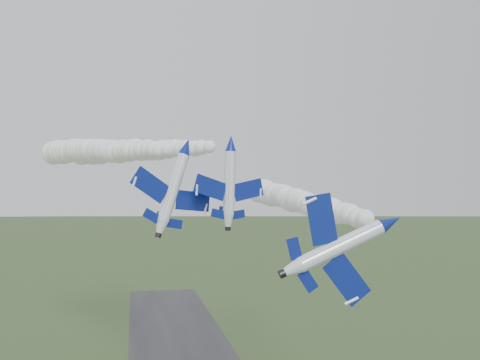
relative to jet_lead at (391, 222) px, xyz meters
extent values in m
cylinder|color=white|center=(-0.04, 0.10, -0.02)|extent=(1.98, 7.93, 1.86)
cone|color=navy|center=(-0.12, -4.89, -0.02)|extent=(1.89, 2.10, 1.86)
cone|color=white|center=(0.04, 4.90, -0.02)|extent=(1.88, 1.72, 1.86)
cylinder|color=black|center=(0.05, 5.84, -0.02)|extent=(0.95, 0.58, 0.94)
ellipsoid|color=black|center=(0.41, -1.94, 0.19)|extent=(1.28, 2.73, 1.24)
cube|color=navy|center=(-1.28, 0.87, 2.52)|extent=(1.88, 2.29, 4.02)
cube|color=navy|center=(0.96, 0.84, -2.66)|extent=(1.88, 2.29, 4.02)
cube|color=navy|center=(-0.58, 4.06, 1.36)|extent=(0.85, 1.05, 1.76)
cube|color=navy|center=(0.62, 4.04, -1.40)|extent=(0.85, 1.05, 1.76)
cube|color=navy|center=(1.14, 3.81, 0.47)|extent=(1.97, 1.54, 0.93)
cylinder|color=white|center=(-15.63, 25.61, 8.77)|extent=(4.98, 8.93, 1.99)
cone|color=navy|center=(-13.66, 20.43, 8.77)|extent=(2.68, 2.86, 1.99)
cone|color=white|center=(-17.52, 30.60, 8.77)|extent=(2.53, 2.47, 1.99)
cylinder|color=black|center=(-17.89, 31.58, 8.77)|extent=(1.17, 0.95, 1.01)
ellipsoid|color=black|center=(-14.64, 23.57, 9.32)|extent=(2.31, 3.29, 1.33)
cube|color=navy|center=(-18.75, 25.32, 9.63)|extent=(5.20, 3.98, 1.69)
cube|color=navy|center=(-13.19, 27.43, 7.60)|extent=(5.20, 3.98, 1.69)
cube|color=navy|center=(-18.67, 29.16, 9.31)|extent=(2.29, 1.79, 0.77)
cube|color=navy|center=(-15.70, 30.29, 8.23)|extent=(2.29, 1.79, 0.77)
cube|color=navy|center=(-16.69, 29.64, 10.05)|extent=(1.40, 1.87, 2.22)
cylinder|color=white|center=(-9.82, 25.10, 9.27)|extent=(4.41, 8.19, 1.52)
cone|color=navy|center=(-7.92, 20.28, 9.27)|extent=(2.20, 2.56, 1.52)
cone|color=white|center=(-11.63, 29.73, 9.27)|extent=(2.06, 2.19, 1.52)
cylinder|color=black|center=(-11.99, 30.64, 9.27)|extent=(0.93, 0.83, 0.77)
ellipsoid|color=black|center=(-9.02, 23.14, 9.82)|extent=(1.97, 2.99, 1.02)
cube|color=navy|center=(-12.83, 24.75, 9.24)|extent=(5.04, 3.82, 0.32)
cube|color=navy|center=(-7.38, 26.89, 9.00)|extent=(5.04, 3.82, 0.32)
cube|color=navy|center=(-12.77, 28.34, 9.33)|extent=(2.21, 1.71, 0.18)
cube|color=navy|center=(-9.86, 29.48, 9.20)|extent=(2.21, 1.71, 0.18)
cube|color=navy|center=(-11.18, 28.72, 10.54)|extent=(0.76, 1.53, 2.15)
camera|label=1|loc=(-22.36, -43.67, 2.19)|focal=40.00mm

